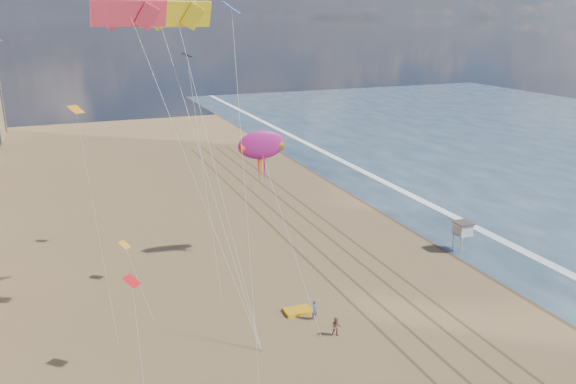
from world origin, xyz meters
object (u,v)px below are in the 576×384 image
(kite_flyer_a, at_px, (315,310))
(kite_flyer_b, at_px, (336,327))
(show_kite, at_px, (261,145))
(lifeguard_stand, at_px, (463,229))
(grounded_kite, at_px, (298,311))

(kite_flyer_a, relative_size, kite_flyer_b, 1.08)
(show_kite, height_order, kite_flyer_b, show_kite)
(lifeguard_stand, relative_size, kite_flyer_b, 2.06)
(grounded_kite, height_order, show_kite, show_kite)
(kite_flyer_a, height_order, kite_flyer_b, kite_flyer_a)
(lifeguard_stand, xyz_separation_m, grounded_kite, (-23.01, -6.06, -2.61))
(grounded_kite, distance_m, kite_flyer_a, 2.12)
(kite_flyer_b, bearing_deg, show_kite, 115.95)
(lifeguard_stand, xyz_separation_m, kite_flyer_a, (-22.08, -7.79, -1.82))
(show_kite, relative_size, kite_flyer_b, 12.44)
(show_kite, distance_m, kite_flyer_a, 18.87)
(lifeguard_stand, bearing_deg, kite_flyer_a, -160.57)
(lifeguard_stand, height_order, grounded_kite, lifeguard_stand)
(lifeguard_stand, height_order, kite_flyer_a, lifeguard_stand)
(kite_flyer_a, bearing_deg, grounded_kite, 90.81)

